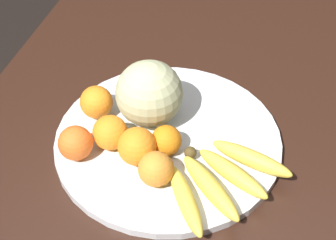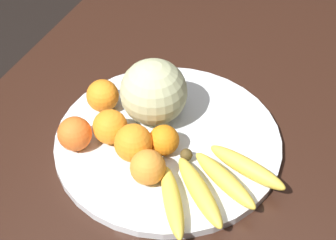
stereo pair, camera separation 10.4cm
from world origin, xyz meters
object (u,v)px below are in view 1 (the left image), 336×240
orange_mid_center (110,133)px  produce_tag (153,129)px  orange_front_left (137,146)px  orange_back_left (96,102)px  fruit_bowl (168,141)px  banana_bunch (221,179)px  orange_back_right (156,169)px  orange_front_right (76,143)px  kitchen_table (187,199)px  orange_top_small (166,140)px  melon (149,94)px

orange_mid_center → produce_tag: orange_mid_center is taller
orange_front_left → orange_back_left: size_ratio=1.09×
fruit_bowl → banana_bunch: banana_bunch is taller
fruit_bowl → orange_back_right: (0.11, 0.01, 0.04)m
banana_bunch → orange_front_right: size_ratio=3.61×
kitchen_table → orange_back_right: 0.16m
fruit_bowl → produce_tag: (-0.01, -0.04, 0.01)m
orange_mid_center → orange_back_left: 0.09m
orange_top_small → banana_bunch: bearing=66.2°
kitchen_table → orange_front_right: size_ratio=24.67×
orange_back_right → produce_tag: size_ratio=0.74×
orange_top_small → melon: bearing=-143.1°
kitchen_table → melon: (-0.09, -0.10, 0.18)m
banana_bunch → produce_tag: 0.18m
produce_tag → kitchen_table: bearing=25.5°
kitchen_table → orange_back_left: (-0.07, -0.21, 0.14)m
orange_back_right → orange_front_right: bearing=-96.1°
banana_bunch → orange_front_left: (-0.02, -0.16, 0.02)m
orange_front_right → produce_tag: size_ratio=0.75×
orange_front_left → kitchen_table: bearing=102.6°
orange_back_left → produce_tag: bearing=84.8°
orange_front_left → orange_back_left: bearing=-128.5°
fruit_bowl → orange_back_right: size_ratio=6.80×
melon → orange_front_left: melon is taller
orange_front_right → orange_back_right: size_ratio=1.01×
orange_front_right → orange_back_right: bearing=83.9°
orange_back_left → orange_back_right: size_ratio=1.02×
banana_bunch → produce_tag: bearing=-176.1°
orange_back_right → banana_bunch: bearing=102.0°
melon → orange_front_right: bearing=-36.8°
orange_front_left → orange_front_right: orange_front_left is taller
kitchen_table → fruit_bowl: bearing=-130.6°
melon → orange_top_small: 0.10m
banana_bunch → orange_back_left: bearing=-165.7°
orange_mid_center → orange_back_left: size_ratio=1.02×
orange_front_left → orange_top_small: bearing=128.6°
fruit_bowl → orange_mid_center: 0.12m
melon → orange_front_left: size_ratio=1.83×
melon → orange_back_left: melon is taller
kitchen_table → orange_front_left: bearing=-77.4°
banana_bunch → orange_back_right: orange_back_right is taller
fruit_bowl → orange_back_left: size_ratio=6.67×
melon → orange_top_small: (0.08, 0.06, -0.04)m
kitchen_table → orange_back_right: bearing=-36.8°
orange_front_right → produce_tag: bearing=132.0°
orange_mid_center → orange_back_right: bearing=62.0°
banana_bunch → fruit_bowl: bearing=-178.5°
fruit_bowl → orange_back_left: orange_back_left is taller
orange_front_left → orange_back_left: 0.15m
orange_back_right → produce_tag: (-0.12, -0.04, -0.03)m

